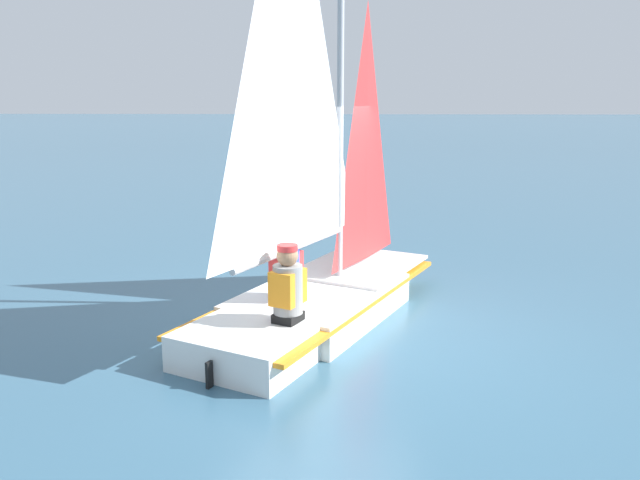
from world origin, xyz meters
The scene contains 4 objects.
ground_plane centered at (0.00, 0.00, 0.00)m, with size 260.00×260.00×0.00m, color #38607A.
sailboat_main centered at (-0.03, 0.01, 0.84)m, with size 4.30×3.00×5.43m.
sailor_helm centered at (-0.39, 0.36, 0.63)m, with size 0.42×0.40×1.16m.
sailor_crew centered at (-1.15, 0.26, 0.63)m, with size 0.42×0.40×1.16m.
Camera 1 is at (-7.15, -0.41, 2.55)m, focal length 35.00 mm.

